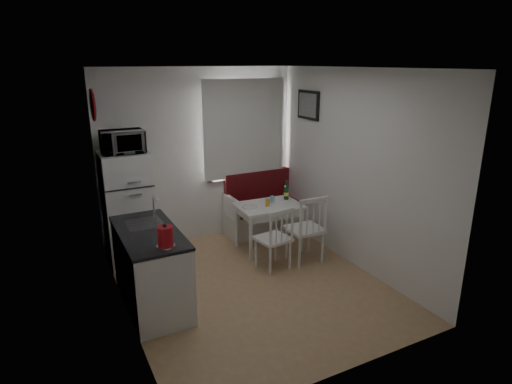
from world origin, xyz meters
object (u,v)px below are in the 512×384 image
(bench, at_px, (267,212))
(chair_right, at_px, (309,222))
(chair_left, at_px, (277,233))
(wine_bottle, at_px, (286,190))
(microwave, at_px, (122,142))
(kettle, at_px, (165,236))
(kitchen_counter, at_px, (151,267))
(dining_table, at_px, (269,210))
(fridge, at_px, (128,208))

(bench, height_order, chair_right, bench)
(chair_left, height_order, wine_bottle, wine_bottle)
(chair_right, height_order, microwave, microwave)
(bench, height_order, kettle, kettle)
(kitchen_counter, height_order, kettle, kitchen_counter)
(kitchen_counter, bearing_deg, microwave, 89.06)
(dining_table, height_order, chair_right, chair_right)
(chair_left, height_order, kettle, kettle)
(bench, relative_size, chair_left, 2.92)
(fridge, bearing_deg, kettle, -89.03)
(chair_right, bearing_deg, wine_bottle, 83.66)
(kitchen_counter, height_order, bench, kitchen_counter)
(dining_table, distance_m, fridge, 1.96)
(chair_left, xyz_separation_m, microwave, (-1.64, 1.13, 1.14))
(wine_bottle, bearing_deg, dining_table, -164.05)
(chair_right, relative_size, wine_bottle, 1.81)
(bench, xyz_separation_m, chair_left, (-0.56, -1.30, 0.22))
(bench, relative_size, kettle, 5.50)
(chair_left, bearing_deg, kitchen_counter, 173.77)
(bench, relative_size, microwave, 2.59)
(kitchen_counter, bearing_deg, fridge, 89.10)
(bench, xyz_separation_m, wine_bottle, (0.04, -0.54, 0.51))
(kitchen_counter, distance_m, bench, 2.60)
(kitchen_counter, height_order, fridge, fridge)
(microwave, relative_size, wine_bottle, 1.85)
(bench, relative_size, chair_right, 2.64)
(microwave, distance_m, kettle, 1.85)
(chair_right, distance_m, fridge, 2.45)
(chair_left, relative_size, kettle, 1.89)
(kitchen_counter, relative_size, dining_table, 1.40)
(kitchen_counter, bearing_deg, chair_right, 1.35)
(dining_table, relative_size, wine_bottle, 3.30)
(dining_table, distance_m, kettle, 2.28)
(dining_table, distance_m, chair_left, 0.71)
(bench, xyz_separation_m, chair_right, (-0.06, -1.31, 0.27))
(dining_table, xyz_separation_m, microwave, (-1.89, 0.47, 1.07))
(dining_table, height_order, kettle, kettle)
(dining_table, relative_size, chair_left, 2.02)
(kettle, height_order, wine_bottle, kettle)
(bench, height_order, wine_bottle, bench)
(chair_left, distance_m, microwave, 2.30)
(dining_table, relative_size, fridge, 0.62)
(chair_left, relative_size, fridge, 0.31)
(chair_left, bearing_deg, kettle, -167.96)
(wine_bottle, bearing_deg, microwave, 170.50)
(microwave, bearing_deg, wine_bottle, -9.50)
(kitchen_counter, xyz_separation_m, dining_table, (1.91, 0.72, 0.15))
(bench, bearing_deg, chair_left, -113.47)
(kitchen_counter, xyz_separation_m, kettle, (0.05, -0.54, 0.57))
(fridge, bearing_deg, bench, 2.91)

